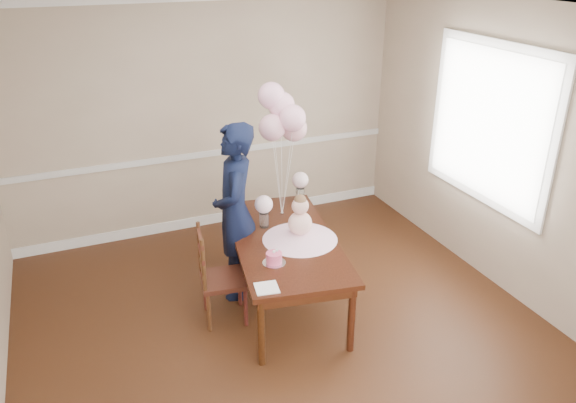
{
  "coord_description": "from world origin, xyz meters",
  "views": [
    {
      "loc": [
        -1.52,
        -3.51,
        3.11
      ],
      "look_at": [
        0.2,
        0.61,
        1.05
      ],
      "focal_mm": 35.0,
      "sensor_mm": 36.0,
      "label": 1
    }
  ],
  "objects": [
    {
      "name": "window_blinds",
      "position": [
        2.21,
        0.5,
        1.55
      ],
      "size": [
        0.01,
        1.5,
        1.4
      ],
      "primitive_type": "cube",
      "color": "white",
      "rests_on": "wall_right"
    },
    {
      "name": "chair_leg_fr",
      "position": [
        -0.29,
        0.42,
        0.19
      ],
      "size": [
        0.04,
        0.04,
        0.39
      ],
      "primitive_type": "cylinder",
      "rotation": [
        0.0,
        0.0,
        -0.15
      ],
      "color": "#3C1310",
      "rests_on": "floor"
    },
    {
      "name": "balloon_e",
      "position": [
        0.49,
        1.16,
        1.53
      ],
      "size": [
        0.25,
        0.25,
        0.25
      ],
      "primitive_type": "sphere",
      "color": "#DB9BA7",
      "rests_on": "balloon_ribbon_e"
    },
    {
      "name": "chair_back_post_l",
      "position": [
        -0.62,
        0.47,
        0.66
      ],
      "size": [
        0.04,
        0.04,
        0.5
      ],
      "primitive_type": "cylinder",
      "rotation": [
        0.0,
        0.0,
        -0.15
      ],
      "color": "#371F0F",
      "rests_on": "dining_chair_seat"
    },
    {
      "name": "table_leg_br",
      "position": [
        0.68,
        1.4,
        0.31
      ],
      "size": [
        0.07,
        0.07,
        0.63
      ],
      "primitive_type": "cylinder",
      "rotation": [
        0.0,
        0.0,
        -0.17
      ],
      "color": "black",
      "rests_on": "floor"
    },
    {
      "name": "chair_leg_br",
      "position": [
        -0.24,
        0.74,
        0.19
      ],
      "size": [
        0.04,
        0.04,
        0.39
      ],
      "primitive_type": "cylinder",
      "rotation": [
        0.0,
        0.0,
        -0.15
      ],
      "color": "#3B1410",
      "rests_on": "floor"
    },
    {
      "name": "woman",
      "position": [
        -0.18,
        0.98,
        0.85
      ],
      "size": [
        0.59,
        0.72,
        1.71
      ],
      "primitive_type": "imported",
      "rotation": [
        0.0,
        0.0,
        -1.89
      ],
      "color": "black",
      "rests_on": "floor"
    },
    {
      "name": "dining_table_top",
      "position": [
        0.18,
        0.64,
        0.65
      ],
      "size": [
        1.18,
        1.92,
        0.04
      ],
      "primitive_type": "cube",
      "rotation": [
        0.0,
        0.0,
        -0.17
      ],
      "color": "black",
      "rests_on": "table_leg_fl"
    },
    {
      "name": "wall_right",
      "position": [
        2.25,
        0.0,
        1.35
      ],
      "size": [
        0.02,
        5.0,
        2.7
      ],
      "primitive_type": "cube",
      "color": "tan",
      "rests_on": "floor"
    },
    {
      "name": "baby_skirt",
      "position": [
        0.3,
        0.58,
        0.72
      ],
      "size": [
        0.79,
        0.79,
        0.09
      ],
      "primitive_type": "cone",
      "rotation": [
        0.0,
        0.0,
        -0.17
      ],
      "color": "#F7B6D3",
      "rests_on": "dining_table_top"
    },
    {
      "name": "chair_leg_fl",
      "position": [
        -0.6,
        0.47,
        0.19
      ],
      "size": [
        0.04,
        0.04,
        0.39
      ],
      "primitive_type": "cylinder",
      "rotation": [
        0.0,
        0.0,
        -0.15
      ],
      "color": "#3E2110",
      "rests_on": "floor"
    },
    {
      "name": "chair_leg_bl",
      "position": [
        -0.56,
        0.79,
        0.19
      ],
      "size": [
        0.04,
        0.04,
        0.39
      ],
      "primitive_type": "cylinder",
      "rotation": [
        0.0,
        0.0,
        -0.15
      ],
      "color": "#3D1510",
      "rests_on": "floor"
    },
    {
      "name": "roses_near",
      "position": [
        0.09,
        0.93,
        0.91
      ],
      "size": [
        0.17,
        0.17,
        0.17
      ],
      "primitive_type": "sphere",
      "color": "#FFD5DC",
      "rests_on": "rose_vase_near"
    },
    {
      "name": "balloon_a",
      "position": [
        0.26,
        1.13,
        1.57
      ],
      "size": [
        0.25,
        0.25,
        0.25
      ],
      "primitive_type": "sphere",
      "color": "#E19FB0",
      "rests_on": "balloon_ribbon_a"
    },
    {
      "name": "balloon_c",
      "position": [
        0.38,
        1.2,
        1.75
      ],
      "size": [
        0.25,
        0.25,
        0.25
      ],
      "primitive_type": "sphere",
      "color": "#FFB4D1",
      "rests_on": "balloon_ribbon_c"
    },
    {
      "name": "chair_back_post_r",
      "position": [
        -0.57,
        0.79,
        0.66
      ],
      "size": [
        0.04,
        0.04,
        0.5
      ],
      "primitive_type": "cylinder",
      "rotation": [
        0.0,
        0.0,
        -0.15
      ],
      "color": "black",
      "rests_on": "dining_chair_seat"
    },
    {
      "name": "table_leg_bl",
      "position": [
        -0.06,
        1.52,
        0.31
      ],
      "size": [
        0.07,
        0.07,
        0.63
      ],
      "primitive_type": "cylinder",
      "rotation": [
        0.0,
        0.0,
        -0.17
      ],
      "color": "black",
      "rests_on": "floor"
    },
    {
      "name": "ceiling",
      "position": [
        0.0,
        0.0,
        2.7
      ],
      "size": [
        4.5,
        5.0,
        0.02
      ],
      "primitive_type": "cube",
      "color": "silver",
      "rests_on": "wall_back"
    },
    {
      "name": "table_apron",
      "position": [
        0.18,
        0.64,
        0.58
      ],
      "size": [
        1.08,
        1.82,
        0.09
      ],
      "primitive_type": "cube",
      "rotation": [
        0.0,
        0.0,
        -0.17
      ],
      "color": "black",
      "rests_on": "table_leg_fl"
    },
    {
      "name": "table_leg_fl",
      "position": [
        -0.33,
        -0.11,
        0.31
      ],
      "size": [
        0.07,
        0.07,
        0.63
      ],
      "primitive_type": "cylinder",
      "rotation": [
        0.0,
        0.0,
        -0.17
      ],
      "color": "black",
      "rests_on": "floor"
    },
    {
      "name": "chair_slat_mid",
      "position": [
        -0.6,
        0.63,
        0.7
      ],
      "size": [
        0.08,
        0.36,
        0.04
      ],
      "primitive_type": "cube",
      "rotation": [
        0.0,
        0.0,
        -0.15
      ],
      "color": "#3A150F",
      "rests_on": "dining_chair_seat"
    },
    {
      "name": "napkin",
      "position": [
        -0.26,
        -0.06,
        0.68
      ],
      "size": [
        0.21,
        0.21,
        0.01
      ],
      "primitive_type": "cube",
      "rotation": [
        0.0,
        0.0,
        -0.17
      ],
      "color": "white",
      "rests_on": "dining_table_top"
    },
    {
      "name": "birthday_cake",
      "position": [
        -0.07,
        0.27,
        0.73
      ],
      "size": [
        0.15,
        0.15,
        0.09
      ],
      "primitive_type": "cylinder",
      "rotation": [
        0.0,
        0.0,
        -0.17
      ],
      "color": "#DD4572",
      "rests_on": "cake_platter"
    },
    {
      "name": "balloon_ribbon_b",
      "position": [
        0.39,
        1.09,
        1.1
      ],
      "size": [
        0.08,
        0.06,
        0.84
      ],
      "primitive_type": "cylinder",
      "rotation": [
        0.05,
        0.1,
        -0.17
      ],
      "color": "silver",
      "rests_on": "balloon_weight"
    },
    {
      "name": "roses_far",
      "position": [
        0.64,
        1.34,
        0.91
      ],
      "size": [
        0.17,
        0.17,
        0.17
      ],
      "primitive_type": "sphere",
      "color": "#FFD5DA",
      "rests_on": "rose_vase_far"
    },
    {
      "name": "balloon_ribbon_a",
      "position": [
        0.3,
        1.12,
        1.06
      ],
      "size": [
        0.08,
        0.02,
        0.75
      ],
      "primitive_type": "cylinder",
      "rotation": [
        0.0,
        -0.1,
        -0.17
      ],
      "color": "white",
      "rests_on": "balloon_weight"
    },
    {
      "name": "rose_vase_far",
      "position": [
        0.64,
        1.34,
        0.75
      ],
      "size": [
        0.1,
        0.1,
        0.14
      ],
      "primitive_type": "cylinder",
      "rotation": [
        0.0,
        0.0,
        -0.17
      ],
      "color": "white",
      "rests_on": "dining_table_top"
    },
    {
      "name": "rose_vase_near",
      "position": [
        0.09,
        0.93,
        0.75
      ],
      "size": [
        0.1,
        0.1,
        0.14
      ],
      "primitive_type": "cylinder",
      "rotation": [
        0.0,
        0.0,
        -0.17
      ],
      "color": "white",
      "rests_on": "dining_table_top"
    },
    {
      "name": "window_frame",
      "position": [
        2.23,
        0.5,
        1.55
      ],
      "size": [
        0.02,
        1.66,
        1.56
      ],
      "primitive_type": "cube",
      "color": "white",
      "rests_on": "wall_right"
    },
    {
      "name": "balloon_d",
      "position": [
        0.29,
        1.23,
        1.84
      ],
      "size": [
        0.25,
        0.25,
        0.25
      ],
      "primitive_type": "sphere",
      "color": "#FFB4D5",
      "rests_on": "balloon_ribbon_d"
    },
    {
      "name": "chair_rail_trim",
      "position": [
        0.0,
        2.49,
        0.9
      ],
      "size": [
        4.5,
        0.02,
        0.07
      ],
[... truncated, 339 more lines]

